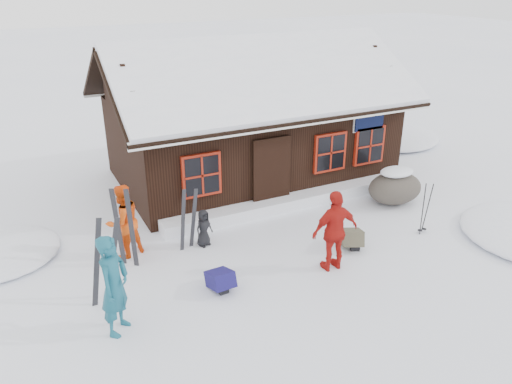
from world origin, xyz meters
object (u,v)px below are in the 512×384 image
skier_teal (114,285)px  skier_crouched (204,228)px  boulder (395,187)px  backpack_blue (220,282)px  skier_orange_right (335,231)px  backpack_olive (351,241)px  ski_poles (425,209)px  ski_pair_left (105,261)px  skier_orange_left (123,221)px

skier_teal → skier_crouched: (2.53, 2.24, -0.51)m
boulder → backpack_blue: boulder is taller
skier_orange_right → boulder: bearing=-146.4°
backpack_olive → ski_poles: bearing=19.7°
skier_orange_right → skier_crouched: (-2.17, 2.24, -0.47)m
boulder → ski_poles: 1.85m
skier_orange_right → backpack_blue: skier_orange_right is taller
backpack_olive → skier_crouched: bearing=177.1°
boulder → ski_poles: size_ratio=1.17×
backpack_olive → boulder: bearing=55.6°
ski_pair_left → skier_orange_right: bearing=-15.0°
ski_poles → backpack_olive: (-2.06, 0.21, -0.47)m
skier_orange_right → boulder: (3.56, 2.11, -0.45)m
skier_orange_left → boulder: size_ratio=1.08×
skier_teal → skier_orange_left: skier_teal is taller
boulder → skier_teal: bearing=-165.7°
skier_teal → skier_orange_left: bearing=23.4°
boulder → backpack_olive: boulder is taller
skier_crouched → skier_teal: bearing=-158.4°
skier_orange_right → skier_crouched: skier_orange_right is taller
skier_teal → boulder: (8.27, 2.11, -0.50)m
skier_orange_right → backpack_blue: size_ratio=3.06×
backpack_blue → skier_orange_right: bearing=-10.7°
skier_crouched → ski_pair_left: size_ratio=0.51×
backpack_blue → boulder: bearing=13.4°
skier_teal → skier_orange_left: 2.73m
skier_orange_left → ski_pair_left: ski_pair_left is taller
skier_orange_left → ski_pair_left: size_ratio=0.95×
ski_pair_left → backpack_olive: ski_pair_left is taller
skier_orange_left → skier_orange_right: (3.95, -2.63, 0.06)m
skier_crouched → backpack_blue: (-0.37, -1.88, -0.30)m
skier_orange_right → ski_pair_left: bearing=-9.9°
skier_crouched → ski_poles: size_ratio=0.68×
skier_teal → backpack_blue: 2.33m
skier_crouched → backpack_blue: skier_crouched is taller
skier_crouched → ski_pair_left: 2.79m
boulder → skier_orange_right: bearing=-149.3°
skier_orange_right → backpack_olive: size_ratio=2.85×
skier_orange_left → ski_pair_left: (-0.72, -1.56, 0.00)m
skier_teal → ski_pair_left: 1.07m
skier_orange_right → backpack_olive: bearing=-145.1°
backpack_blue → skier_orange_left: bearing=119.3°
skier_orange_right → ski_poles: size_ratio=1.35×
boulder → ski_pair_left: ski_pair_left is taller
skier_crouched → ski_poles: (5.15, -1.88, 0.18)m
ski_poles → boulder: bearing=71.5°
skier_orange_right → ski_poles: (2.98, 0.37, -0.28)m
skier_teal → ski_poles: size_ratio=1.42×
ski_pair_left → ski_poles: bearing=-7.3°
skier_crouched → backpack_blue: size_ratio=1.53×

